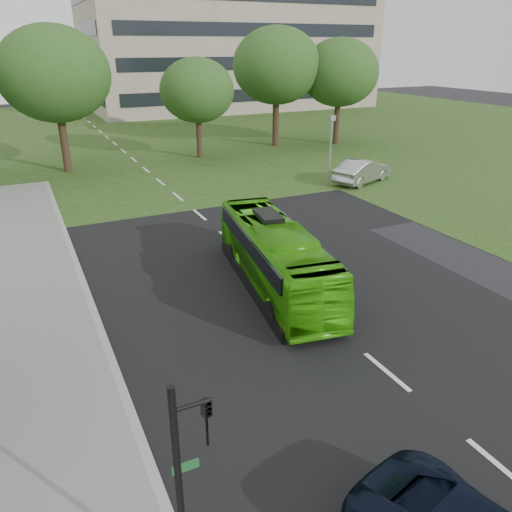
# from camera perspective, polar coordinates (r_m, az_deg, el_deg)

# --- Properties ---
(ground) EXTENTS (160.00, 160.00, 0.00)m
(ground) POSITION_cam_1_polar(r_m,az_deg,el_deg) (16.58, 10.28, -9.23)
(ground) COLOR black
(ground) RESTS_ON ground
(street_surfaces) EXTENTS (120.00, 120.00, 0.15)m
(street_surfaces) POSITION_cam_1_polar(r_m,az_deg,el_deg) (35.96, -11.79, 8.52)
(street_surfaces) COLOR black
(street_surfaces) RESTS_ON ground
(office_building) EXTENTS (40.10, 20.10, 25.00)m
(office_building) POSITION_cam_1_polar(r_m,az_deg,el_deg) (79.33, -3.29, 25.71)
(office_building) COLOR gray
(office_building) RESTS_ON ground
(tree_park_b) EXTENTS (7.73, 7.73, 10.14)m
(tree_park_b) POSITION_cam_1_polar(r_m,az_deg,el_deg) (39.42, -22.08, 18.70)
(tree_park_b) COLOR black
(tree_park_b) RESTS_ON ground
(tree_park_c) EXTENTS (5.94, 5.94, 7.89)m
(tree_park_c) POSITION_cam_1_polar(r_m,az_deg,el_deg) (42.10, -6.75, 18.27)
(tree_park_c) COLOR black
(tree_park_c) RESTS_ON ground
(tree_park_d) EXTENTS (7.82, 7.82, 10.34)m
(tree_park_d) POSITION_cam_1_polar(r_m,az_deg,el_deg) (47.21, 2.36, 20.90)
(tree_park_d) COLOR black
(tree_park_d) RESTS_ON ground
(tree_park_e) EXTENTS (7.04, 7.04, 9.39)m
(tree_park_e) POSITION_cam_1_polar(r_m,az_deg,el_deg) (48.68, 9.54, 19.96)
(tree_park_e) COLOR black
(tree_park_e) RESTS_ON ground
(bus) EXTENTS (3.49, 9.32, 2.54)m
(bus) POSITION_cam_1_polar(r_m,az_deg,el_deg) (19.11, 2.21, -0.01)
(bus) COLOR #3CAC0F
(bus) RESTS_ON ground
(sedan) EXTENTS (5.14, 3.31, 1.60)m
(sedan) POSITION_cam_1_polar(r_m,az_deg,el_deg) (35.20, 12.08, 9.49)
(sedan) COLOR #A8A9AD
(sedan) RESTS_ON ground
(traffic_light) EXTENTS (0.69, 0.20, 4.32)m
(traffic_light) POSITION_cam_1_polar(r_m,az_deg,el_deg) (8.56, -7.92, -23.80)
(traffic_light) COLOR black
(traffic_light) RESTS_ON ground
(camera_pole) EXTENTS (0.45, 0.41, 4.56)m
(camera_pole) POSITION_cam_1_polar(r_m,az_deg,el_deg) (33.68, 8.53, 12.87)
(camera_pole) COLOR gray
(camera_pole) RESTS_ON ground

